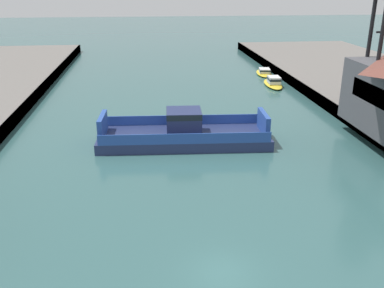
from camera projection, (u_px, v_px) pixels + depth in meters
name	position (u px, v px, depth m)	size (l,w,h in m)	color
ground_plane	(222.00, 273.00, 25.98)	(400.00, 400.00, 0.00)	#335B5B
chain_ferry	(184.00, 133.00, 46.33)	(18.62, 7.40, 3.73)	navy
moored_boat_near_left	(273.00, 82.00, 71.84)	(3.22, 8.11, 1.67)	yellow
moored_boat_mid_right	(264.00, 72.00, 80.79)	(3.86, 7.98, 1.19)	yellow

